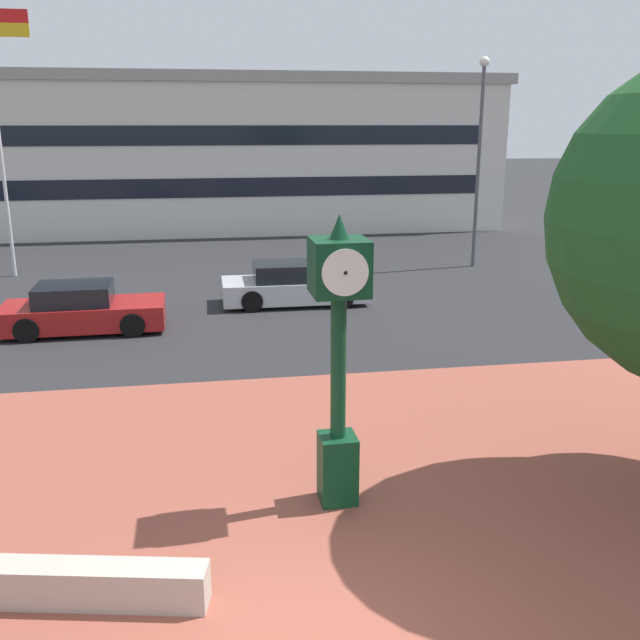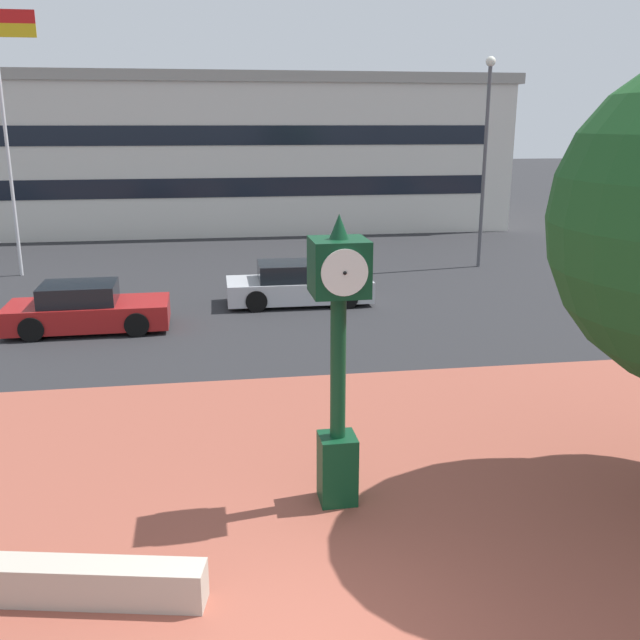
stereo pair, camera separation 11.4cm
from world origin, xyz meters
The scene contains 8 objects.
plaza_brick_paving centered at (0.00, 2.21, 0.00)m, with size 44.00×12.42×0.01m, color brown.
planter_wall centered at (-2.66, 1.33, 0.25)m, with size 3.20×0.40×0.50m, color #ADA393.
street_clock centered at (0.83, 3.10, 2.37)m, with size 0.77×0.88×4.23m.
car_street_near centered at (1.70, 14.93, 0.57)m, with size 4.40×1.88×1.28m.
car_street_far centered at (-4.23, 12.90, 0.57)m, with size 4.24×1.92×1.28m.
flagpole_primary centered at (-7.64, 20.61, 5.34)m, with size 1.43×0.14×9.31m.
civic_building centered at (-0.18, 34.69, 3.87)m, with size 29.49×13.11×7.71m.
street_lamp_post centered at (9.36, 19.62, 4.62)m, with size 0.36×0.36×7.69m.
Camera 1 is at (-0.97, -6.09, 5.38)m, focal length 39.70 mm.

